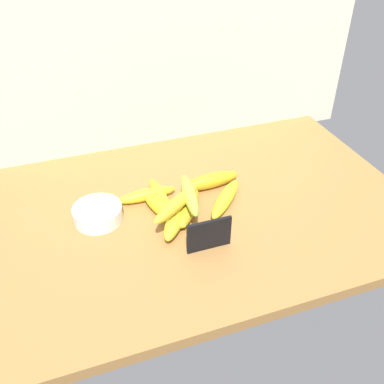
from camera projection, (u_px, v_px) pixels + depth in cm
name	position (u px, v px, depth cm)	size (l,w,h in cm)	color
counter_top	(209.00, 209.00, 119.16)	(110.00, 76.00, 3.00)	olive
back_wall	(164.00, 44.00, 128.92)	(130.00, 2.00, 70.00)	beige
chalkboard_sign	(209.00, 236.00, 102.41)	(11.00, 1.80, 8.40)	black
fruit_bowl	(98.00, 214.00, 112.05)	(12.68, 12.68, 3.97)	silver
banana_0	(225.00, 199.00, 117.30)	(18.20, 3.79, 3.79)	gold
banana_1	(211.00, 181.00, 123.69)	(17.05, 4.32, 4.32)	gold
banana_2	(165.00, 211.00, 112.92)	(16.93, 4.12, 4.12)	yellow
banana_3	(188.00, 207.00, 114.05)	(16.98, 4.24, 4.24)	gold
banana_4	(146.00, 195.00, 119.02)	(16.63, 3.38, 3.38)	yellow
banana_5	(177.00, 216.00, 110.80)	(18.56, 4.38, 4.38)	yellow
banana_6	(161.00, 198.00, 118.08)	(19.04, 3.27, 3.27)	gold
banana_7	(190.00, 195.00, 111.91)	(17.78, 3.48, 3.48)	#93AF37
banana_8	(176.00, 204.00, 108.52)	(18.00, 3.47, 3.47)	gold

